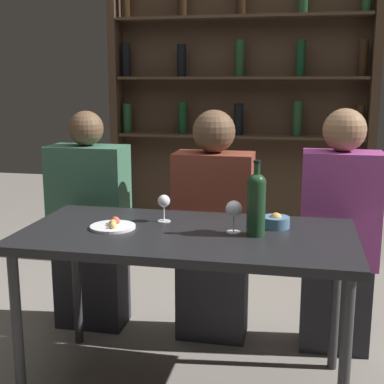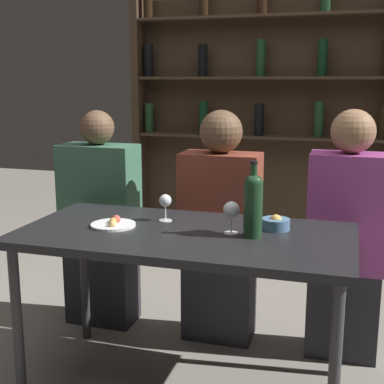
% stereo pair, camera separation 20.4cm
% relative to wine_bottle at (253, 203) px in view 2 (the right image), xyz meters
% --- Properties ---
extents(dining_table, '(1.42, 0.71, 0.73)m').
position_rel_wine_bottle_xyz_m(dining_table, '(-0.29, -0.01, -0.21)').
color(dining_table, black).
rests_on(dining_table, ground_plane).
extents(wine_rack_wall, '(1.94, 0.21, 2.06)m').
position_rel_wine_bottle_xyz_m(wine_rack_wall, '(-0.29, 1.86, 0.20)').
color(wine_rack_wall, '#38281C').
rests_on(wine_rack_wall, ground_plane).
extents(wine_bottle, '(0.08, 0.08, 0.31)m').
position_rel_wine_bottle_xyz_m(wine_bottle, '(0.00, 0.00, 0.00)').
color(wine_bottle, '#19381E').
rests_on(wine_bottle, dining_table).
extents(wine_glass_0, '(0.06, 0.06, 0.12)m').
position_rel_wine_bottle_xyz_m(wine_glass_0, '(-0.43, 0.13, -0.06)').
color(wine_glass_0, silver).
rests_on(wine_glass_0, dining_table).
extents(wine_glass_1, '(0.07, 0.07, 0.14)m').
position_rel_wine_bottle_xyz_m(wine_glass_1, '(-0.09, 0.02, -0.05)').
color(wine_glass_1, silver).
rests_on(wine_glass_1, dining_table).
extents(food_plate_0, '(0.20, 0.20, 0.04)m').
position_rel_wine_bottle_xyz_m(food_plate_0, '(-0.62, -0.02, -0.13)').
color(food_plate_0, white).
rests_on(food_plate_0, dining_table).
extents(snack_bowl, '(0.12, 0.12, 0.07)m').
position_rel_wine_bottle_xyz_m(snack_bowl, '(0.08, 0.14, -0.12)').
color(snack_bowl, '#4C7299').
rests_on(snack_bowl, dining_table).
extents(seated_person_left, '(0.42, 0.22, 1.20)m').
position_rel_wine_bottle_xyz_m(seated_person_left, '(-0.95, 0.52, -0.31)').
color(seated_person_left, '#26262B').
rests_on(seated_person_left, ground_plane).
extents(seated_person_center, '(0.40, 0.22, 1.21)m').
position_rel_wine_bottle_xyz_m(seated_person_center, '(-0.26, 0.52, -0.30)').
color(seated_person_center, '#26262B').
rests_on(seated_person_center, ground_plane).
extents(seated_person_right, '(0.38, 0.22, 1.23)m').
position_rel_wine_bottle_xyz_m(seated_person_right, '(0.37, 0.52, -0.29)').
color(seated_person_right, '#26262B').
rests_on(seated_person_right, ground_plane).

